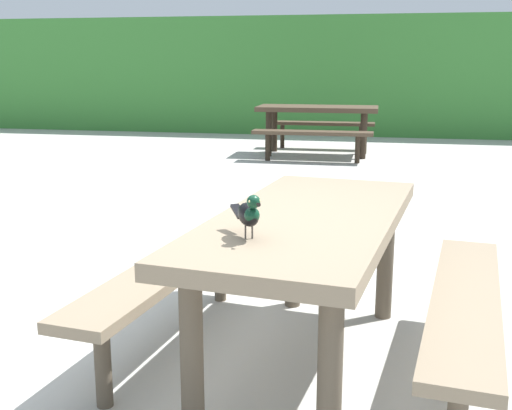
% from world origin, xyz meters
% --- Properties ---
extents(ground_plane, '(60.00, 60.00, 0.00)m').
position_xyz_m(ground_plane, '(0.00, 0.00, 0.00)').
color(ground_plane, '#B7B5AD').
extents(hedge_wall, '(28.00, 1.54, 2.24)m').
position_xyz_m(hedge_wall, '(0.00, 10.27, 1.12)').
color(hedge_wall, '#387A33').
rests_on(hedge_wall, ground).
extents(picnic_table_foreground, '(1.89, 1.91, 0.74)m').
position_xyz_m(picnic_table_foreground, '(0.40, 0.06, 0.56)').
color(picnic_table_foreground, '#84725B').
rests_on(picnic_table_foreground, ground).
extents(bird_grackle, '(0.17, 0.26, 0.18)m').
position_xyz_m(bird_grackle, '(0.23, -0.41, 0.84)').
color(bird_grackle, black).
rests_on(bird_grackle, picnic_table_foreground).
extents(picnic_table_mid_left, '(1.81, 1.70, 0.74)m').
position_xyz_m(picnic_table_mid_left, '(-0.31, 6.97, 0.56)').
color(picnic_table_mid_left, '#473828').
rests_on(picnic_table_mid_left, ground).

